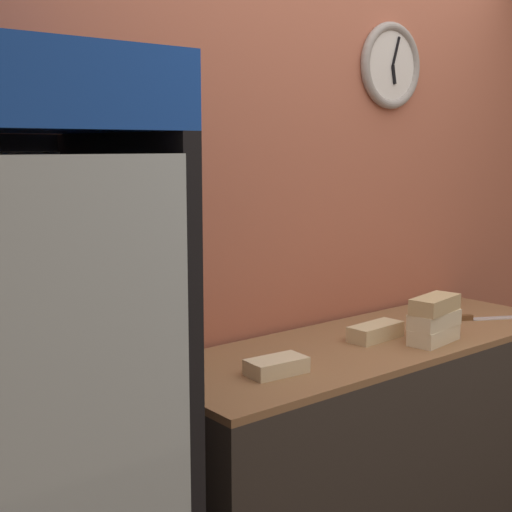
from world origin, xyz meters
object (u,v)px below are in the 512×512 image
beverage_cooler (4,399)px  sandwich_stack_middle (434,320)px  sandwich_flat_right (376,332)px  sandwich_stack_top (435,304)px  sandwich_stack_bottom (434,335)px  condiment_jar (173,345)px  chefs_knife (471,318)px  sandwich_flat_left (276,366)px

beverage_cooler → sandwich_stack_middle: (1.55, -0.16, -0.01)m
sandwich_flat_right → sandwich_stack_top: bearing=-51.5°
sandwich_stack_bottom → condiment_jar: 0.98m
chefs_knife → condiment_jar: condiment_jar is taller
condiment_jar → beverage_cooler: bearing=-159.4°
sandwich_stack_top → sandwich_flat_left: sandwich_stack_top is taller
sandwich_stack_middle → chefs_knife: sandwich_stack_middle is taller
sandwich_stack_bottom → condiment_jar: bearing=155.3°
sandwich_stack_top → condiment_jar: size_ratio=2.03×
sandwich_flat_right → beverage_cooler: bearing=-179.7°
sandwich_stack_middle → sandwich_stack_top: bearing=0.0°
sandwich_flat_left → sandwich_flat_right: (0.56, 0.08, 0.00)m
sandwich_stack_bottom → sandwich_flat_left: bearing=172.6°
sandwich_flat_right → condiment_jar: 0.79m
sandwich_flat_right → condiment_jar: condiment_jar is taller
sandwich_flat_right → chefs_knife: bearing=-5.5°
sandwich_stack_bottom → sandwich_stack_middle: (0.00, 0.00, 0.06)m
sandwich_stack_bottom → sandwich_flat_right: same height
beverage_cooler → sandwich_flat_left: beverage_cooler is taller
sandwich_stack_bottom → sandwich_flat_right: (-0.13, 0.17, -0.00)m
beverage_cooler → sandwich_stack_middle: beverage_cooler is taller
beverage_cooler → sandwich_stack_middle: bearing=-5.9°
sandwich_stack_bottom → sandwich_flat_left: size_ratio=1.16×
sandwich_stack_bottom → condiment_jar: (-0.89, 0.41, 0.03)m
sandwich_stack_middle → sandwich_flat_left: size_ratio=1.15×
sandwich_stack_top → chefs_knife: 0.45m
condiment_jar → sandwich_stack_middle: bearing=-24.7°
beverage_cooler → sandwich_flat_right: beverage_cooler is taller
beverage_cooler → sandwich_stack_bottom: (1.55, -0.16, -0.06)m
sandwich_stack_middle → sandwich_flat_left: (-0.70, 0.09, -0.06)m
sandwich_stack_top → condiment_jar: bearing=155.3°
chefs_knife → condiment_jar: (-1.30, 0.29, 0.05)m
sandwich_stack_middle → sandwich_flat_right: size_ratio=0.98×
beverage_cooler → sandwich_stack_middle: 1.56m
sandwich_stack_middle → sandwich_flat_left: bearing=172.6°
chefs_knife → sandwich_flat_right: bearing=174.5°
sandwich_stack_bottom → sandwich_stack_middle: 0.06m
beverage_cooler → sandwich_flat_left: 0.86m
beverage_cooler → condiment_jar: (0.66, 0.25, -0.04)m
sandwich_flat_left → sandwich_flat_right: 0.57m
sandwich_flat_right → chefs_knife: sandwich_flat_right is taller
beverage_cooler → sandwich_stack_bottom: size_ratio=7.85×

